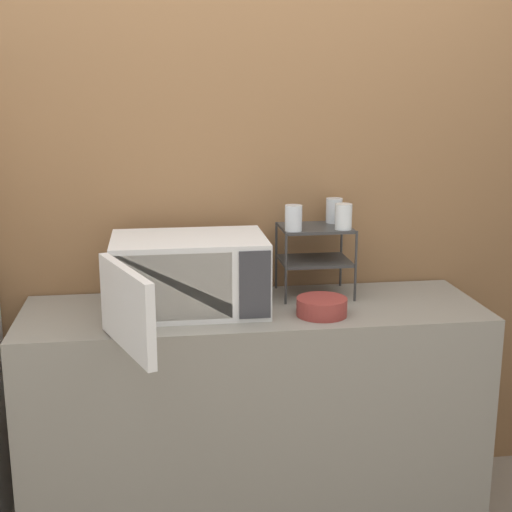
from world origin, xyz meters
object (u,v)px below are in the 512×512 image
at_px(dish_rack, 315,246).
at_px(glass_back_right, 334,210).
at_px(glass_front_right, 343,217).
at_px(microwave, 186,275).
at_px(bowl, 322,307).
at_px(glass_front_left, 293,218).

bearing_deg(dish_rack, glass_back_right, 37.10).
distance_m(glass_back_right, glass_front_right, 0.14).
height_order(microwave, bowl, microwave).
bearing_deg(glass_front_left, microwave, -169.35).
height_order(dish_rack, glass_front_left, glass_front_left).
distance_m(dish_rack, glass_front_right, 0.17).
height_order(microwave, glass_front_left, glass_front_left).
xyz_separation_m(dish_rack, glass_back_right, (0.09, 0.07, 0.13)).
relative_size(dish_rack, glass_back_right, 2.87).
relative_size(glass_back_right, glass_front_right, 1.00).
xyz_separation_m(microwave, glass_front_right, (0.62, 0.08, 0.19)).
bearing_deg(bowl, glass_back_right, 69.79).
xyz_separation_m(microwave, glass_front_left, (0.42, 0.08, 0.19)).
relative_size(dish_rack, glass_front_right, 2.87).
bearing_deg(bowl, glass_front_left, 110.48).
height_order(dish_rack, bowl, dish_rack).
height_order(glass_front_left, glass_front_right, same).
bearing_deg(dish_rack, glass_front_left, -145.16).
relative_size(glass_back_right, bowl, 0.53).
distance_m(microwave, glass_front_left, 0.47).
bearing_deg(microwave, glass_front_left, 10.65).
height_order(glass_front_left, glass_back_right, same).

